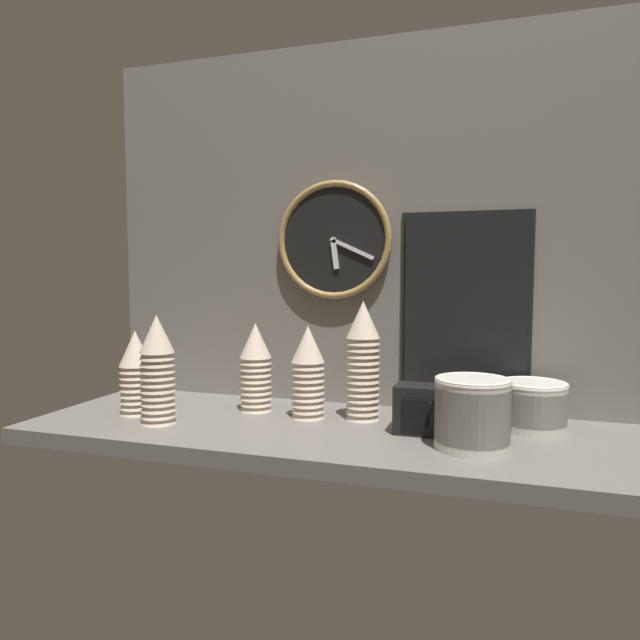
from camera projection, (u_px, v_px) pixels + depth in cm
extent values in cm
cube|color=slate|center=(338.00, 433.00, 145.65)|extent=(160.00, 56.00, 4.00)
cube|color=slate|center=(363.00, 226.00, 166.26)|extent=(160.00, 3.00, 105.00)
cone|color=beige|center=(137.00, 396.00, 157.25)|extent=(8.93, 8.93, 9.85)
cone|color=beige|center=(136.00, 390.00, 157.11)|extent=(8.93, 8.93, 9.85)
cone|color=beige|center=(136.00, 384.00, 156.98)|extent=(8.93, 8.93, 9.85)
cone|color=beige|center=(136.00, 378.00, 156.84)|extent=(8.93, 8.93, 9.85)
cone|color=beige|center=(136.00, 372.00, 156.70)|extent=(8.93, 8.93, 9.85)
cone|color=beige|center=(136.00, 366.00, 156.56)|extent=(8.93, 8.93, 9.85)
cone|color=beige|center=(136.00, 360.00, 156.42)|extent=(8.93, 8.93, 9.85)
cone|color=beige|center=(135.00, 354.00, 156.28)|extent=(8.93, 8.93, 9.85)
cone|color=beige|center=(135.00, 348.00, 156.14)|extent=(8.93, 8.93, 9.85)
cone|color=beige|center=(308.00, 400.00, 153.28)|extent=(8.93, 8.93, 9.85)
cone|color=beige|center=(308.00, 393.00, 153.14)|extent=(8.93, 8.93, 9.85)
cone|color=beige|center=(308.00, 387.00, 153.00)|extent=(8.93, 8.93, 9.85)
cone|color=beige|center=(308.00, 381.00, 152.86)|extent=(8.93, 8.93, 9.85)
cone|color=beige|center=(308.00, 375.00, 152.72)|extent=(8.93, 8.93, 9.85)
cone|color=beige|center=(308.00, 369.00, 152.58)|extent=(8.93, 8.93, 9.85)
cone|color=beige|center=(308.00, 363.00, 152.45)|extent=(8.93, 8.93, 9.85)
cone|color=beige|center=(308.00, 356.00, 152.31)|extent=(8.93, 8.93, 9.85)
cone|color=beige|center=(308.00, 350.00, 152.17)|extent=(8.93, 8.93, 9.85)
cone|color=beige|center=(308.00, 344.00, 152.03)|extent=(8.93, 8.93, 9.85)
cone|color=beige|center=(158.00, 405.00, 147.55)|extent=(8.93, 8.93, 9.85)
cone|color=beige|center=(158.00, 398.00, 147.41)|extent=(8.93, 8.93, 9.85)
cone|color=beige|center=(158.00, 392.00, 147.27)|extent=(8.93, 8.93, 9.85)
cone|color=beige|center=(158.00, 385.00, 147.13)|extent=(8.93, 8.93, 9.85)
cone|color=beige|center=(158.00, 379.00, 146.99)|extent=(8.93, 8.93, 9.85)
cone|color=beige|center=(158.00, 373.00, 146.85)|extent=(8.93, 8.93, 9.85)
cone|color=beige|center=(157.00, 366.00, 146.71)|extent=(8.93, 8.93, 9.85)
cone|color=beige|center=(157.00, 360.00, 146.57)|extent=(8.93, 8.93, 9.85)
cone|color=beige|center=(157.00, 353.00, 146.43)|extent=(8.93, 8.93, 9.85)
cone|color=beige|center=(157.00, 347.00, 146.29)|extent=(8.93, 8.93, 9.85)
cone|color=beige|center=(157.00, 340.00, 146.15)|extent=(8.93, 8.93, 9.85)
cone|color=beige|center=(157.00, 334.00, 146.01)|extent=(8.93, 8.93, 9.85)
cone|color=beige|center=(256.00, 393.00, 161.17)|extent=(8.93, 8.93, 9.85)
cone|color=beige|center=(256.00, 388.00, 161.03)|extent=(8.93, 8.93, 9.85)
cone|color=beige|center=(256.00, 382.00, 160.89)|extent=(8.93, 8.93, 9.85)
cone|color=beige|center=(256.00, 376.00, 160.75)|extent=(8.93, 8.93, 9.85)
cone|color=beige|center=(256.00, 370.00, 160.61)|extent=(8.93, 8.93, 9.85)
cone|color=beige|center=(256.00, 364.00, 160.47)|extent=(8.93, 8.93, 9.85)
cone|color=beige|center=(256.00, 358.00, 160.33)|extent=(8.93, 8.93, 9.85)
cone|color=beige|center=(256.00, 352.00, 160.19)|extent=(8.93, 8.93, 9.85)
cone|color=beige|center=(255.00, 346.00, 160.05)|extent=(8.93, 8.93, 9.85)
cone|color=beige|center=(255.00, 340.00, 159.91)|extent=(8.93, 8.93, 9.85)
cone|color=beige|center=(363.00, 401.00, 151.77)|extent=(8.93, 8.93, 9.85)
cone|color=beige|center=(363.00, 395.00, 151.63)|extent=(8.93, 8.93, 9.85)
cone|color=beige|center=(363.00, 388.00, 151.49)|extent=(8.93, 8.93, 9.85)
cone|color=beige|center=(363.00, 382.00, 151.35)|extent=(8.93, 8.93, 9.85)
cone|color=beige|center=(363.00, 376.00, 151.21)|extent=(8.93, 8.93, 9.85)
cone|color=beige|center=(363.00, 370.00, 151.07)|extent=(8.93, 8.93, 9.85)
cone|color=beige|center=(363.00, 364.00, 150.93)|extent=(8.93, 8.93, 9.85)
cone|color=beige|center=(363.00, 357.00, 150.79)|extent=(8.93, 8.93, 9.85)
cone|color=beige|center=(363.00, 351.00, 150.65)|extent=(8.93, 8.93, 9.85)
cone|color=beige|center=(363.00, 345.00, 150.51)|extent=(8.93, 8.93, 9.85)
cone|color=beige|center=(363.00, 338.00, 150.37)|extent=(8.93, 8.93, 9.85)
cone|color=beige|center=(363.00, 332.00, 150.23)|extent=(8.93, 8.93, 9.85)
cone|color=beige|center=(363.00, 326.00, 150.09)|extent=(8.93, 8.93, 9.85)
cone|color=beige|center=(363.00, 319.00, 149.95)|extent=(8.93, 8.93, 9.85)
cylinder|color=beige|center=(532.00, 421.00, 141.96)|extent=(16.47, 16.47, 4.38)
cylinder|color=beige|center=(532.00, 413.00, 141.80)|extent=(16.47, 16.47, 4.38)
cylinder|color=beige|center=(532.00, 406.00, 141.64)|extent=(16.47, 16.47, 4.38)
cylinder|color=beige|center=(532.00, 398.00, 141.48)|extent=(16.47, 16.47, 4.38)
cylinder|color=beige|center=(533.00, 391.00, 141.33)|extent=(16.47, 16.47, 4.38)
torus|color=white|center=(533.00, 385.00, 141.20)|extent=(16.73, 16.73, 1.58)
cylinder|color=beige|center=(472.00, 439.00, 126.57)|extent=(16.47, 16.47, 4.38)
cylinder|color=beige|center=(472.00, 430.00, 126.41)|extent=(16.47, 16.47, 4.38)
cylinder|color=beige|center=(472.00, 422.00, 126.26)|extent=(16.47, 16.47, 4.38)
cylinder|color=beige|center=(472.00, 414.00, 126.10)|extent=(16.47, 16.47, 4.38)
cylinder|color=beige|center=(472.00, 405.00, 125.94)|extent=(16.47, 16.47, 4.38)
cylinder|color=beige|center=(473.00, 397.00, 125.78)|extent=(16.47, 16.47, 4.38)
cylinder|color=beige|center=(473.00, 388.00, 125.62)|extent=(16.47, 16.47, 4.38)
torus|color=white|center=(473.00, 381.00, 125.50)|extent=(16.73, 16.73, 1.58)
cylinder|color=black|center=(334.00, 240.00, 166.57)|extent=(33.87, 1.80, 33.87)
torus|color=#AD894C|center=(334.00, 240.00, 165.80)|extent=(34.50, 1.98, 34.50)
cube|color=white|center=(335.00, 254.00, 165.51)|extent=(2.63, 0.60, 8.60)
cube|color=white|center=(353.00, 249.00, 163.73)|extent=(12.47, 0.60, 6.43)
cylinder|color=white|center=(333.00, 240.00, 165.34)|extent=(1.69, 0.60, 1.69)
cube|color=black|center=(465.00, 305.00, 157.36)|extent=(35.35, 0.60, 51.29)
cube|color=black|center=(465.00, 305.00, 156.96)|extent=(32.95, 1.20, 48.89)
cube|color=black|center=(418.00, 409.00, 138.56)|extent=(11.05, 8.50, 11.75)
cube|color=black|center=(415.00, 413.00, 134.34)|extent=(6.08, 0.40, 6.58)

